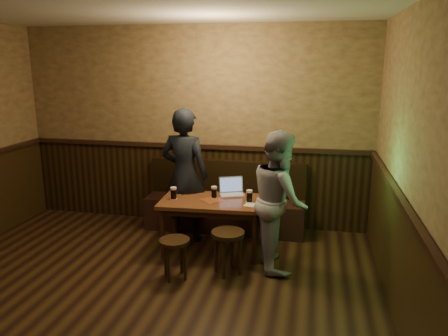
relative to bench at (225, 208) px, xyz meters
The scene contains 12 objects.
room 2.73m from the bench, 101.47° to the right, with size 5.04×6.04×2.84m.
bench is the anchor object (origin of this frame).
pub_table 0.81m from the bench, 90.00° to the right, with size 1.28×0.78×0.67m.
stool_left 1.55m from the bench, 98.79° to the right, with size 0.41×0.41×0.45m.
stool_right 1.35m from the bench, 76.97° to the right, with size 0.41×0.41×0.49m.
pint_left 1.05m from the bench, 119.53° to the right, with size 0.10×0.10×0.15m.
pint_mid 0.80m from the bench, 89.81° to the right, with size 0.09×0.09×0.15m.
pint_right 0.98m from the bench, 58.98° to the right, with size 0.10×0.10×0.15m.
laptop 0.67m from the bench, 69.23° to the right, with size 0.37×0.34×0.22m.
menu 1.07m from the bench, 58.76° to the right, with size 0.22×0.15×0.00m, color silver.
person_suit 0.84m from the bench, 134.26° to the right, with size 0.64×0.42×1.74m, color black.
person_grey 1.37m from the bench, 50.03° to the right, with size 0.77×0.60×1.57m, color gray.
Camera 1 is at (1.69, -2.94, 2.29)m, focal length 35.00 mm.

